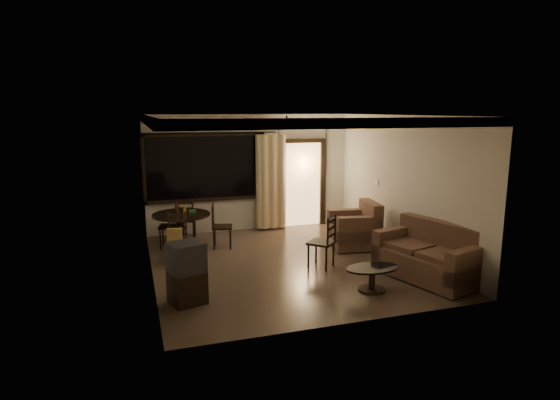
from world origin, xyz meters
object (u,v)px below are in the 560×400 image
object	(u,v)px
dining_table	(182,221)
tv_cabinet	(187,273)
dining_chair_east	(222,235)
dining_chair_north	(187,227)
sofa	(430,257)
coffee_table	(372,275)
armchair	(357,229)
dining_chair_south	(177,246)
dining_chair_west	(170,234)
side_chair	(322,252)

from	to	relation	value
dining_table	tv_cabinet	distance (m)	2.95
dining_chair_east	dining_chair_north	world-z (taller)	same
dining_chair_north	sofa	xyz separation A→B (m)	(3.74, -3.85, 0.10)
dining_chair_north	coffee_table	bearing A→B (deg)	134.71
dining_chair_north	armchair	world-z (taller)	armchair
dining_chair_east	coffee_table	xyz separation A→B (m)	(1.86, -3.16, -0.02)
sofa	tv_cabinet	bearing A→B (deg)	161.73
sofa	dining_chair_east	bearing A→B (deg)	121.05
dining_chair_east	dining_chair_south	xyz separation A→B (m)	(-1.01, -0.65, 0.02)
dining_chair_south	dining_chair_north	size ratio (longest dim) A/B	1.00
dining_chair_north	armchair	size ratio (longest dim) A/B	0.88
dining_table	dining_chair_east	bearing A→B (deg)	-13.18
dining_chair_west	side_chair	bearing A→B (deg)	62.56
dining_chair_east	sofa	size ratio (longest dim) A/B	0.48
sofa	coffee_table	xyz separation A→B (m)	(-1.24, -0.21, -0.12)
dining_table	dining_chair_south	distance (m)	0.91
dining_chair_south	armchair	size ratio (longest dim) A/B	0.88
dining_table	dining_chair_north	bearing A→B (deg)	76.06
dining_table	sofa	size ratio (longest dim) A/B	0.62
coffee_table	dining_chair_west	bearing A→B (deg)	129.40
dining_chair_east	side_chair	world-z (taller)	side_chair
dining_chair_north	coffee_table	world-z (taller)	dining_chair_north
dining_chair_south	dining_chair_north	distance (m)	1.59
dining_chair_west	tv_cabinet	distance (m)	3.13
dining_table	tv_cabinet	xyz separation A→B (m)	(-0.24, -2.94, -0.12)
sofa	coffee_table	world-z (taller)	sofa
armchair	side_chair	size ratio (longest dim) A/B	1.09
dining_chair_east	side_chair	distance (m)	2.39
dining_table	dining_chair_north	size ratio (longest dim) A/B	1.27
dining_chair_west	dining_chair_north	size ratio (longest dim) A/B	1.00
tv_cabinet	armchair	world-z (taller)	armchair
side_chair	sofa	bearing A→B (deg)	100.22
dining_table	sofa	bearing A→B (deg)	-38.69
dining_chair_south	coffee_table	bearing A→B (deg)	-28.11
dining_chair_south	coffee_table	xyz separation A→B (m)	(2.87, -2.52, -0.04)
tv_cabinet	side_chair	xyz separation A→B (m)	(2.59, 0.91, -0.18)
dining_chair_north	sofa	size ratio (longest dim) A/B	0.48
dining_chair_east	armchair	size ratio (longest dim) A/B	0.88
side_chair	coffee_table	bearing A→B (deg)	59.46
side_chair	dining_chair_west	bearing A→B (deg)	-84.84
dining_chair_east	dining_chair_south	world-z (taller)	same
dining_chair_west	dining_chair_north	bearing A→B (deg)	155.08
armchair	side_chair	world-z (taller)	side_chair
coffee_table	armchair	bearing A→B (deg)	68.85
dining_chair_north	tv_cabinet	size ratio (longest dim) A/B	1.00
dining_chair_south	tv_cabinet	bearing A→B (deg)	-78.16
sofa	side_chair	bearing A→B (deg)	129.06
dining_chair_east	dining_chair_west	bearing A→B (deg)	83.16
dining_chair_south	side_chair	distance (m)	2.81
armchair	side_chair	distance (m)	1.58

